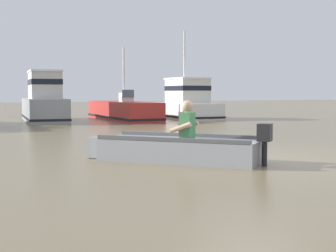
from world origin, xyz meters
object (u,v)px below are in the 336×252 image
Objects in this scene: rowboat_with_person at (177,149)px; moored_boat_grey at (44,103)px; moored_boat_red at (123,111)px; moored_boat_white at (185,104)px.

moored_boat_grey reaches higher than rowboat_with_person.
moored_boat_red reaches higher than moored_boat_grey.
moored_boat_grey is at bearing 175.68° from moored_boat_red.
rowboat_with_person is 14.60m from moored_boat_grey.
moored_boat_white is (7.09, -0.49, -0.10)m from moored_boat_grey.
moored_boat_red is (3.77, -0.28, -0.44)m from moored_boat_grey.
moored_boat_red is (4.31, 14.30, 0.18)m from rowboat_with_person.
rowboat_with_person is at bearing -92.11° from moored_boat_grey.
moored_boat_red is at bearing 73.23° from rowboat_with_person.
moored_boat_white is (3.32, -0.20, 0.34)m from moored_boat_red.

